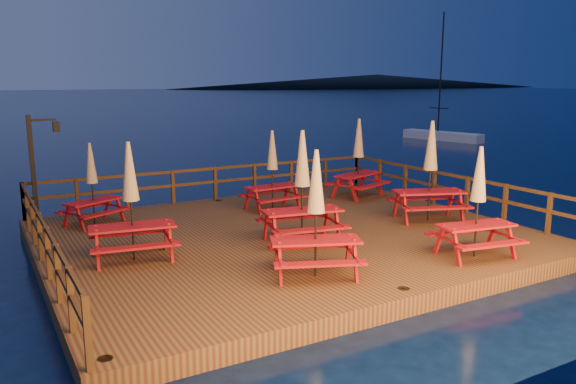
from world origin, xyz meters
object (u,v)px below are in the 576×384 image
Objects in this scene: picnic_table_1 at (478,200)px; lamp_post at (38,158)px; sailboat at (442,136)px; picnic_table_0 at (316,212)px; picnic_table_2 at (302,185)px.

lamp_post is at bearing 144.02° from picnic_table_1.
sailboat is (28.36, 13.07, -1.89)m from lamp_post.
sailboat is at bearing 24.75° from lamp_post.
picnic_table_2 is (1.00, 2.20, 0.09)m from picnic_table_0.
lamp_post is 31.28m from sailboat.
lamp_post is 1.19× the size of picnic_table_1.
picnic_table_1 is at bearing -45.95° from lamp_post.
lamp_post is 7.64m from picnic_table_2.
picnic_table_2 is at bearing 88.25° from picnic_table_0.
lamp_post is at bearing -166.74° from sailboat.
sailboat is at bearing 56.68° from picnic_table_1.
picnic_table_2 is at bearing 144.30° from picnic_table_1.
sailboat is at bearing 63.54° from picnic_table_0.
sailboat reaches higher than picnic_table_0.
lamp_post is 8.83m from picnic_table_0.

